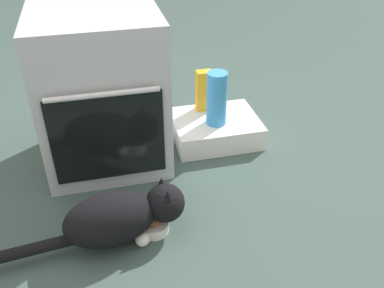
{
  "coord_description": "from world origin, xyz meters",
  "views": [
    {
      "loc": [
        -0.08,
        -1.55,
        1.33
      ],
      "look_at": [
        0.31,
        0.02,
        0.25
      ],
      "focal_mm": 39.31,
      "sensor_mm": 36.0,
      "label": 1
    }
  ],
  "objects_px": {
    "oven": "(102,92)",
    "food_bowl": "(154,226)",
    "water_bottle": "(217,99)",
    "pantry_cabinet": "(215,129)",
    "juice_carton": "(204,91)",
    "cat": "(120,217)"
  },
  "relations": [
    {
      "from": "pantry_cabinet",
      "to": "food_bowl",
      "type": "bearing_deg",
      "value": -125.74
    },
    {
      "from": "oven",
      "to": "food_bowl",
      "type": "xyz_separation_m",
      "value": [
        0.14,
        -0.61,
        -0.36
      ]
    },
    {
      "from": "juice_carton",
      "to": "water_bottle",
      "type": "distance_m",
      "value": 0.17
    },
    {
      "from": "pantry_cabinet",
      "to": "juice_carton",
      "type": "distance_m",
      "value": 0.23
    },
    {
      "from": "oven",
      "to": "juice_carton",
      "type": "height_order",
      "value": "oven"
    },
    {
      "from": "food_bowl",
      "to": "cat",
      "type": "xyz_separation_m",
      "value": [
        -0.14,
        -0.02,
        0.1
      ]
    },
    {
      "from": "cat",
      "to": "juice_carton",
      "type": "xyz_separation_m",
      "value": [
        0.57,
        0.79,
        0.12
      ]
    },
    {
      "from": "food_bowl",
      "to": "pantry_cabinet",
      "type": "bearing_deg",
      "value": 54.26
    },
    {
      "from": "food_bowl",
      "to": "water_bottle",
      "type": "relative_size",
      "value": 0.43
    },
    {
      "from": "pantry_cabinet",
      "to": "water_bottle",
      "type": "distance_m",
      "value": 0.22
    },
    {
      "from": "food_bowl",
      "to": "water_bottle",
      "type": "distance_m",
      "value": 0.8
    },
    {
      "from": "oven",
      "to": "juice_carton",
      "type": "bearing_deg",
      "value": 15.98
    },
    {
      "from": "pantry_cabinet",
      "to": "juice_carton",
      "type": "height_order",
      "value": "juice_carton"
    },
    {
      "from": "oven",
      "to": "food_bowl",
      "type": "relative_size",
      "value": 6.07
    },
    {
      "from": "oven",
      "to": "water_bottle",
      "type": "height_order",
      "value": "oven"
    },
    {
      "from": "food_bowl",
      "to": "cat",
      "type": "relative_size",
      "value": 0.16
    },
    {
      "from": "oven",
      "to": "pantry_cabinet",
      "type": "distance_m",
      "value": 0.69
    },
    {
      "from": "food_bowl",
      "to": "juice_carton",
      "type": "distance_m",
      "value": 0.91
    },
    {
      "from": "juice_carton",
      "to": "food_bowl",
      "type": "bearing_deg",
      "value": -119.16
    },
    {
      "from": "juice_carton",
      "to": "pantry_cabinet",
      "type": "bearing_deg",
      "value": -74.05
    },
    {
      "from": "pantry_cabinet",
      "to": "food_bowl",
      "type": "xyz_separation_m",
      "value": [
        -0.47,
        -0.65,
        -0.04
      ]
    },
    {
      "from": "oven",
      "to": "pantry_cabinet",
      "type": "xyz_separation_m",
      "value": [
        0.61,
        0.04,
        -0.33
      ]
    }
  ]
}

